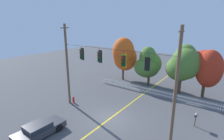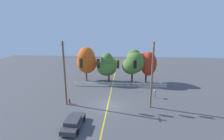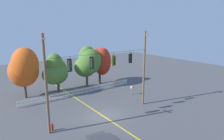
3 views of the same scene
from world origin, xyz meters
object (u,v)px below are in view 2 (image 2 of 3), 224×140
autumn_maple_far_west (147,62)px  traffic_signal_northbound_primary (81,63)px  traffic_signal_southbound_primary (135,64)px  autumn_maple_mid (108,66)px  fire_hydrant (70,101)px  traffic_signal_northbound_secondary (98,64)px  autumn_maple_near_fence (87,61)px  parked_car (73,122)px  roadside_mailbox (155,91)px  autumn_oak_far_east (134,63)px  traffic_signal_westbound_side (118,64)px

autumn_maple_far_west → traffic_signal_northbound_primary: bearing=-133.2°
traffic_signal_southbound_primary → autumn_maple_mid: 12.55m
autumn_maple_far_west → fire_hydrant: autumn_maple_far_west is taller
traffic_signal_northbound_secondary → traffic_signal_northbound_primary: bearing=180.0°
autumn_maple_near_fence → traffic_signal_southbound_primary: bearing=-51.0°
traffic_signal_northbound_secondary → autumn_maple_near_fence: bearing=110.2°
traffic_signal_northbound_secondary → autumn_maple_near_fence: size_ratio=0.21×
traffic_signal_northbound_secondary → autumn_maple_mid: (0.19, 11.20, -2.91)m
parked_car → fire_hydrant: (-2.36, 6.01, -0.21)m
traffic_signal_northbound_secondary → roadside_mailbox: traffic_signal_northbound_secondary is taller
autumn_oak_far_east → fire_hydrant: 14.69m
autumn_maple_mid → fire_hydrant: 12.22m
traffic_signal_northbound_secondary → traffic_signal_westbound_side: bearing=-0.0°
autumn_maple_mid → autumn_maple_far_west: autumn_maple_far_west is taller
fire_hydrant → autumn_maple_far_west: bearing=41.1°
traffic_signal_westbound_side → autumn_maple_mid: 11.83m
fire_hydrant → autumn_oak_far_east: bearing=46.7°
traffic_signal_westbound_side → roadside_mailbox: size_ratio=1.18×
autumn_maple_far_west → parked_car: (-10.07, -16.85, -3.56)m
autumn_maple_near_fence → parked_car: bearing=-83.0°
traffic_signal_northbound_secondary → autumn_oak_far_east: (5.33, 10.61, -2.11)m
autumn_oak_far_east → autumn_maple_near_fence: bearing=175.9°
autumn_maple_mid → parked_car: (-2.25, -16.96, -2.69)m
autumn_maple_far_west → roadside_mailbox: autumn_maple_far_west is taller
traffic_signal_westbound_side → parked_car: traffic_signal_westbound_side is taller
autumn_maple_near_fence → autumn_maple_far_west: (12.18, -0.20, -0.00)m
traffic_signal_northbound_secondary → autumn_oak_far_east: traffic_signal_northbound_secondary is taller
traffic_signal_westbound_side → traffic_signal_southbound_primary: same height
autumn_oak_far_east → fire_hydrant: (-9.75, -10.35, -3.69)m
traffic_signal_northbound_secondary → traffic_signal_westbound_side: (2.71, -0.00, -0.06)m
roadside_mailbox → parked_car: bearing=-139.0°
traffic_signal_northbound_primary → traffic_signal_westbound_side: 5.11m
traffic_signal_southbound_primary → autumn_maple_far_west: bearing=74.9°
autumn_maple_far_west → autumn_oak_far_east: bearing=-169.8°
traffic_signal_northbound_primary → autumn_oak_far_east: bearing=53.9°
autumn_maple_mid → fire_hydrant: bearing=-112.9°
traffic_signal_westbound_side → autumn_oak_far_east: 11.12m
traffic_signal_southbound_primary → traffic_signal_northbound_primary: bearing=179.9°
traffic_signal_westbound_side → autumn_maple_near_fence: 13.37m
traffic_signal_northbound_primary → parked_car: bearing=-86.6°
traffic_signal_northbound_primary → traffic_signal_northbound_secondary: 2.40m
autumn_maple_near_fence → parked_car: size_ratio=1.64×
traffic_signal_southbound_primary → autumn_maple_near_fence: autumn_maple_near_fence is taller
fire_hydrant → roadside_mailbox: roadside_mailbox is taller
traffic_signal_westbound_side → autumn_maple_mid: bearing=102.7°
fire_hydrant → autumn_maple_mid: bearing=67.1°
traffic_signal_southbound_primary → autumn_maple_far_west: size_ratio=0.22×
autumn_maple_mid → autumn_maple_far_west: (7.82, -0.11, 0.87)m
traffic_signal_southbound_primary → roadside_mailbox: traffic_signal_southbound_primary is taller
parked_car → fire_hydrant: size_ratio=5.35×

